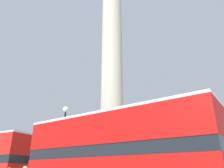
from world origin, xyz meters
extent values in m
cube|color=#ADA593|center=(0.00, 0.00, 1.88)|extent=(3.81, 3.81, 1.26)
cube|color=#ADA593|center=(0.00, 0.00, 3.14)|extent=(2.33, 2.33, 1.26)
cylinder|color=#ADA593|center=(0.00, 0.00, 11.34)|extent=(1.86, 1.86, 15.16)
cube|color=black|center=(3.10, -4.97, 2.47)|extent=(10.37, 3.35, 0.55)
cube|color=#A80F0C|center=(3.10, -4.97, 3.48)|extent=(10.38, 3.40, 1.47)
cube|color=silver|center=(3.10, -4.97, 4.28)|extent=(10.38, 3.40, 0.12)
cylinder|color=black|center=(-3.24, -1.91, 3.02)|extent=(0.14, 0.14, 6.04)
sphere|color=white|center=(-3.24, -1.91, 6.28)|extent=(0.48, 0.48, 0.48)
camera|label=1|loc=(8.81, -14.73, 1.55)|focal=35.00mm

